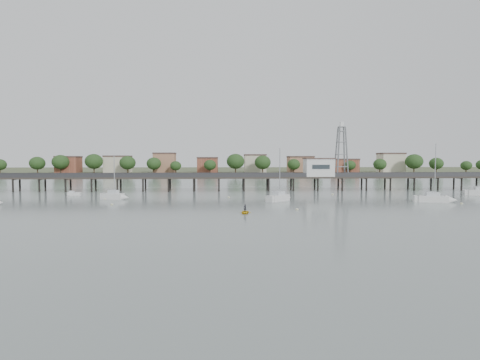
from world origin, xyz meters
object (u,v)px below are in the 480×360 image
object	(u,v)px
pier	(231,177)
lattice_tower	(341,152)
white_tender	(74,194)
yellow_dinghy	(245,213)
sailboat_c	(281,198)
sailboat_b	(117,196)
sailboat_d	(439,199)

from	to	relation	value
pier	lattice_tower	distance (m)	32.34
white_tender	yellow_dinghy	bearing A→B (deg)	-42.05
sailboat_c	white_tender	distance (m)	51.52
white_tender	sailboat_b	bearing A→B (deg)	-39.89
lattice_tower	yellow_dinghy	distance (m)	57.30
sailboat_b	yellow_dinghy	distance (m)	36.53
pier	white_tender	distance (m)	41.23
white_tender	lattice_tower	bearing A→B (deg)	8.80
pier	sailboat_c	xyz separation A→B (m)	(10.01, -27.29, -3.15)
pier	yellow_dinghy	size ratio (longest dim) A/B	55.51
pier	sailboat_d	world-z (taller)	sailboat_d
sailboat_d	sailboat_c	distance (m)	32.59
pier	sailboat_b	world-z (taller)	sailboat_b
sailboat_d	pier	bearing A→B (deg)	157.85
lattice_tower	sailboat_d	world-z (taller)	lattice_tower
lattice_tower	yellow_dinghy	bearing A→B (deg)	-123.11
sailboat_c	pier	bearing A→B (deg)	65.58
sailboat_b	yellow_dinghy	size ratio (longest dim) A/B	3.86
pier	sailboat_b	distance (m)	34.84
pier	sailboat_c	distance (m)	29.23
sailboat_c	yellow_dinghy	size ratio (longest dim) A/B	4.40
sailboat_d	lattice_tower	bearing A→B (deg)	123.59
lattice_tower	white_tender	bearing A→B (deg)	-170.24
sailboat_b	sailboat_c	world-z (taller)	sailboat_c
sailboat_d	yellow_dinghy	size ratio (longest dim) A/B	4.75
lattice_tower	pier	bearing A→B (deg)	-180.00
pier	yellow_dinghy	bearing A→B (deg)	-89.03
white_tender	sailboat_d	bearing A→B (deg)	-14.71
sailboat_d	sailboat_c	bearing A→B (deg)	-173.43
sailboat_c	white_tender	xyz separation A→B (m)	(-49.26, 15.12, -0.27)
pier	sailboat_c	size ratio (longest dim) A/B	12.62
pier	sailboat_b	bearing A→B (deg)	-139.32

